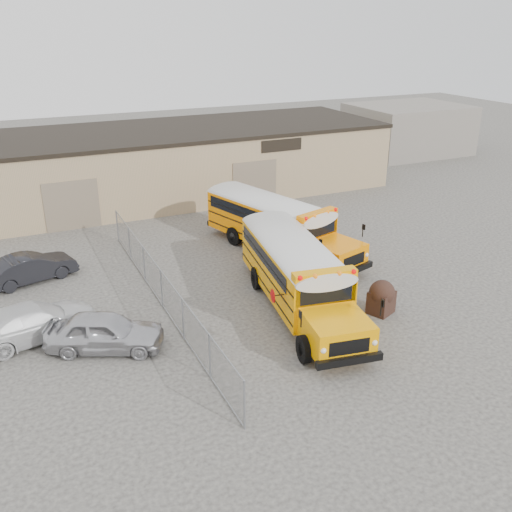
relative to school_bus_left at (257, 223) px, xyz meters
name	(u,v)px	position (x,y,z in m)	size (l,w,h in m)	color
ground	(314,309)	(-0.41, -6.82, -1.76)	(120.00, 120.00, 0.00)	#383533
warehouse	(175,161)	(-0.41, 13.17, 0.61)	(30.20, 10.20, 4.67)	#92815A
chainlink_fence	(162,288)	(-6.41, -3.82, -0.86)	(0.07, 18.07, 1.81)	gray
distant_building_right	(407,129)	(23.59, 17.18, 0.44)	(10.00, 8.00, 4.40)	gray
school_bus_left	(257,223)	(0.00, 0.00, 0.00)	(4.15, 10.68, 3.05)	#FFA000
school_bus_right	(207,195)	(-0.63, 6.01, -0.03)	(5.27, 10.54, 3.00)	#FF8400
tarp_bundle	(382,297)	(2.01, -8.33, -0.99)	(1.28, 1.23, 1.51)	black
car_silver	(105,332)	(-9.38, -6.32, -1.00)	(1.79, 4.45, 1.52)	silver
car_white	(33,322)	(-11.78, -4.29, -1.03)	(2.06, 5.07, 1.47)	silver
car_dark	(31,268)	(-11.40, 1.43, -1.07)	(1.47, 4.23, 1.39)	black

